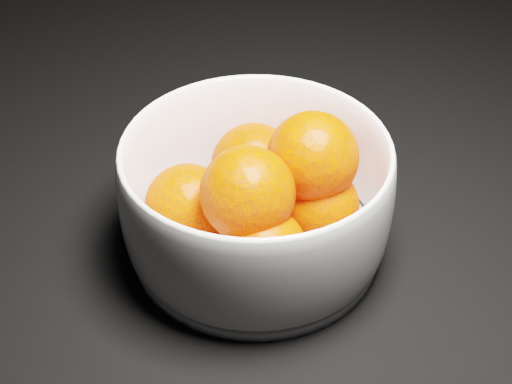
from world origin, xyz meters
TOP-DOWN VIEW (x-y plane):
  - bowl at (0.25, 0.25)m, footprint 0.21×0.21m
  - orange_pile at (0.25, 0.24)m, footprint 0.15×0.16m

SIDE VIEW (x-z plane):
  - bowl at x=0.25m, z-range 0.00..0.10m
  - orange_pile at x=0.25m, z-range 0.00..0.11m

